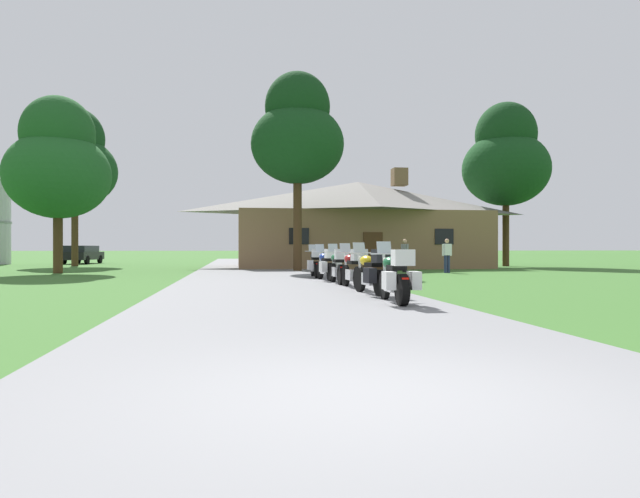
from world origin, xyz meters
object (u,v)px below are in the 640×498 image
object	(u,v)px
bystander_white_shirt_beside_signpost	(447,254)
motorcycle_blue_fifth_in_row	(327,265)
motorcycle_red_third_in_row	(353,269)
tree_right_of_lodge	(506,159)
bystander_gray_shirt_near_lodge	(405,254)
motorcycle_green_nearest_to_camera	(396,277)
motorcycle_yellow_second_in_row	(373,272)
tree_by_lodge_front	(298,134)
motorcycle_black_farthest_in_row	(316,263)
tree_left_near	(58,163)
parked_black_suv_far_left	(82,254)
motorcycle_green_fourth_in_row	(338,266)
tree_left_far	(75,162)

from	to	relation	value
bystander_white_shirt_beside_signpost	motorcycle_blue_fifth_in_row	bearing A→B (deg)	-149.90
motorcycle_red_third_in_row	tree_right_of_lodge	size ratio (longest dim) A/B	0.19
bystander_gray_shirt_near_lodge	motorcycle_red_third_in_row	bearing A→B (deg)	139.05
motorcycle_green_nearest_to_camera	bystander_white_shirt_beside_signpost	world-z (taller)	bystander_white_shirt_beside_signpost
tree_right_of_lodge	bystander_white_shirt_beside_signpost	bearing A→B (deg)	-129.75
motorcycle_yellow_second_in_row	tree_by_lodge_front	xyz separation A→B (m)	(-0.25, 15.21, 6.46)
motorcycle_green_nearest_to_camera	motorcycle_yellow_second_in_row	size ratio (longest dim) A/B	1.00
motorcycle_black_farthest_in_row	tree_left_near	xyz separation A→B (m)	(-11.57, 6.78, 4.69)
tree_by_lodge_front	parked_black_suv_far_left	distance (m)	23.62
motorcycle_yellow_second_in_row	tree_by_lodge_front	size ratio (longest dim) A/B	0.20
bystander_gray_shirt_near_lodge	tree_right_of_lodge	world-z (taller)	tree_right_of_lodge
tree_right_of_lodge	tree_left_near	world-z (taller)	tree_right_of_lodge
bystander_white_shirt_beside_signpost	tree_right_of_lodge	distance (m)	13.52
motorcycle_black_farthest_in_row	bystander_gray_shirt_near_lodge	bearing A→B (deg)	46.90
bystander_white_shirt_beside_signpost	tree_left_near	distance (m)	19.30
motorcycle_black_farthest_in_row	bystander_white_shirt_beside_signpost	distance (m)	8.36
bystander_gray_shirt_near_lodge	tree_by_lodge_front	world-z (taller)	tree_by_lodge_front
motorcycle_green_fourth_in_row	tree_left_near	world-z (taller)	tree_left_near
bystander_white_shirt_beside_signpost	tree_right_of_lodge	xyz separation A→B (m)	(7.67, 9.22, 6.24)
motorcycle_yellow_second_in_row	bystander_white_shirt_beside_signpost	world-z (taller)	bystander_white_shirt_beside_signpost
motorcycle_green_fourth_in_row	tree_left_far	xyz separation A→B (m)	(-13.99, 21.95, 6.40)
motorcycle_blue_fifth_in_row	tree_left_far	distance (m)	25.30
motorcycle_green_nearest_to_camera	tree_by_lodge_front	size ratio (longest dim) A/B	0.20
motorcycle_green_fourth_in_row	motorcycle_black_farthest_in_row	world-z (taller)	same
motorcycle_blue_fifth_in_row	motorcycle_green_nearest_to_camera	bearing A→B (deg)	-95.71
motorcycle_green_nearest_to_camera	motorcycle_black_farthest_in_row	size ratio (longest dim) A/B	1.00
motorcycle_yellow_second_in_row	parked_black_suv_far_left	xyz separation A→B (m)	(-15.19, 32.40, 0.17)
motorcycle_red_third_in_row	motorcycle_blue_fifth_in_row	bearing A→B (deg)	88.46
motorcycle_yellow_second_in_row	tree_right_of_lodge	world-z (taller)	tree_right_of_lodge
motorcycle_black_farthest_in_row	tree_by_lodge_front	size ratio (longest dim) A/B	0.20
motorcycle_blue_fifth_in_row	bystander_gray_shirt_near_lodge	bearing A→B (deg)	49.47
tree_left_near	motorcycle_red_third_in_row	bearing A→B (deg)	-47.35
motorcycle_green_fourth_in_row	bystander_white_shirt_beside_signpost	world-z (taller)	bystander_white_shirt_beside_signpost
bystander_gray_shirt_near_lodge	tree_by_lodge_front	bearing A→B (deg)	57.33
motorcycle_yellow_second_in_row	tree_left_near	distance (m)	19.79
motorcycle_red_third_in_row	tree_left_near	bearing A→B (deg)	129.08
bystander_white_shirt_beside_signpost	tree_left_far	world-z (taller)	tree_left_far
motorcycle_yellow_second_in_row	motorcycle_red_third_in_row	world-z (taller)	same
tree_left_near	motorcycle_green_nearest_to_camera	bearing A→B (deg)	-55.86
bystander_gray_shirt_near_lodge	motorcycle_black_farthest_in_row	bearing A→B (deg)	118.49
motorcycle_green_fourth_in_row	tree_right_of_lodge	size ratio (longest dim) A/B	0.19
motorcycle_black_farthest_in_row	parked_black_suv_far_left	bearing A→B (deg)	122.90
motorcycle_blue_fifth_in_row	tree_by_lodge_front	world-z (taller)	tree_by_lodge_front
bystander_white_shirt_beside_signpost	tree_right_of_lodge	world-z (taller)	tree_right_of_lodge
motorcycle_black_farthest_in_row	motorcycle_yellow_second_in_row	bearing A→B (deg)	-87.08
motorcycle_yellow_second_in_row	motorcycle_red_third_in_row	distance (m)	2.33
motorcycle_black_farthest_in_row	tree_right_of_lodge	xyz separation A→B (m)	(14.75, 13.65, 6.56)
tree_left_far	parked_black_suv_far_left	xyz separation A→B (m)	(-1.10, 6.07, -6.24)
motorcycle_green_nearest_to_camera	tree_left_near	distance (m)	21.49
motorcycle_green_fourth_in_row	tree_left_near	size ratio (longest dim) A/B	0.24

